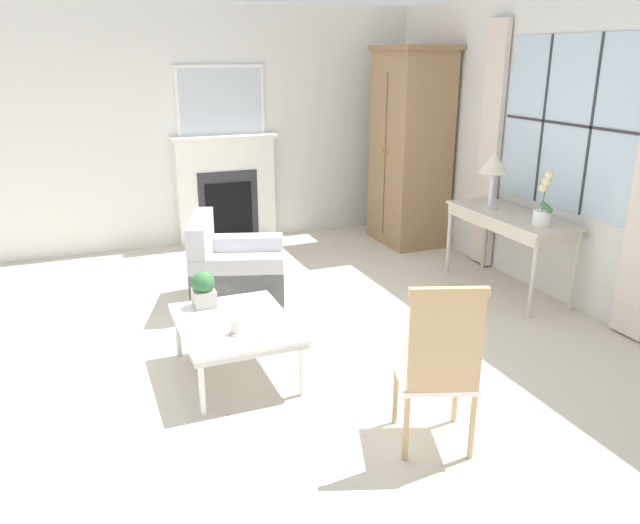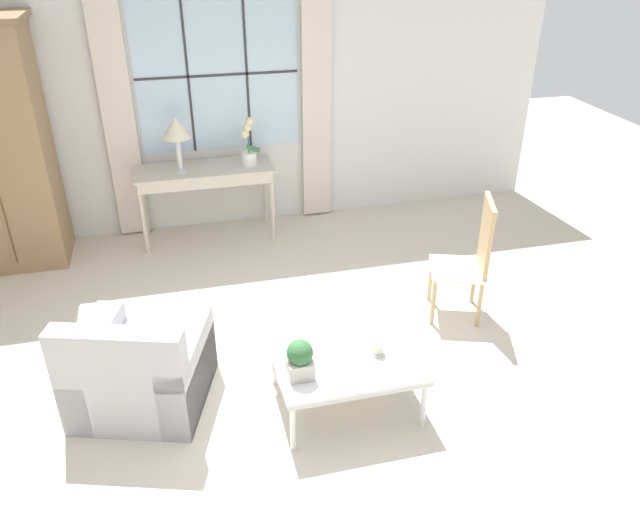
{
  "view_description": "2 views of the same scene",
  "coord_description": "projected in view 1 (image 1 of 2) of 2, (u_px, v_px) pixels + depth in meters",
  "views": [
    {
      "loc": [
        4.45,
        -1.17,
        2.23
      ],
      "look_at": [
        0.65,
        0.35,
        0.86
      ],
      "focal_mm": 35.0,
      "sensor_mm": 36.0,
      "label": 1
    },
    {
      "loc": [
        -0.55,
        -3.48,
        3.05
      ],
      "look_at": [
        0.38,
        0.26,
        0.9
      ],
      "focal_mm": 35.0,
      "sensor_mm": 36.0,
      "label": 2
    }
  ],
  "objects": [
    {
      "name": "console_table",
      "position": [
        510.0,
        222.0,
        5.97
      ],
      "size": [
        1.4,
        0.54,
        0.78
      ],
      "color": "beige",
      "rests_on": "ground_plane"
    },
    {
      "name": "armoire",
      "position": [
        410.0,
        147.0,
        7.44
      ],
      "size": [
        0.97,
        0.72,
        2.32
      ],
      "color": "#93704C",
      "rests_on": "ground_plane"
    },
    {
      "name": "ground_plane",
      "position": [
        250.0,
        344.0,
        5.04
      ],
      "size": [
        14.0,
        14.0,
        0.0
      ],
      "primitive_type": "plane",
      "color": "beige"
    },
    {
      "name": "side_chair_wooden",
      "position": [
        440.0,
        362.0,
        3.51
      ],
      "size": [
        0.56,
        0.56,
        1.06
      ],
      "color": "white",
      "rests_on": "ground_plane"
    },
    {
      "name": "coffee_table",
      "position": [
        235.0,
        326.0,
        4.44
      ],
      "size": [
        0.99,
        0.78,
        0.43
      ],
      "color": "silver",
      "rests_on": "ground_plane"
    },
    {
      "name": "potted_plant_small",
      "position": [
        204.0,
        289.0,
        4.64
      ],
      "size": [
        0.17,
        0.17,
        0.27
      ],
      "color": "#BCB7AD",
      "rests_on": "coffee_table"
    },
    {
      "name": "potted_orchid",
      "position": [
        543.0,
        205.0,
        5.46
      ],
      "size": [
        0.19,
        0.15,
        0.5
      ],
      "color": "white",
      "rests_on": "console_table"
    },
    {
      "name": "armchair_upholstered",
      "position": [
        235.0,
        274.0,
        5.82
      ],
      "size": [
        1.07,
        1.05,
        0.82
      ],
      "color": "#B2B2B7",
      "rests_on": "ground_plane"
    },
    {
      "name": "fireplace",
      "position": [
        226.0,
        183.0,
        7.56
      ],
      "size": [
        0.34,
        1.26,
        2.11
      ],
      "color": "#2D2D33",
      "rests_on": "ground_plane"
    },
    {
      "name": "pillar_candle",
      "position": [
        236.0,
        327.0,
        4.21
      ],
      "size": [
        0.1,
        0.1,
        0.11
      ],
      "color": "silver",
      "rests_on": "coffee_table"
    },
    {
      "name": "wall_back_windowed",
      "position": [
        566.0,
        150.0,
        5.66
      ],
      "size": [
        7.2,
        0.14,
        2.8
      ],
      "color": "silver",
      "rests_on": "ground_plane"
    },
    {
      "name": "wall_left",
      "position": [
        225.0,
        126.0,
        7.47
      ],
      "size": [
        0.06,
        7.2,
        2.8
      ],
      "primitive_type": "cube",
      "color": "silver",
      "rests_on": "ground_plane"
    },
    {
      "name": "table_lamp",
      "position": [
        494.0,
        165.0,
        5.99
      ],
      "size": [
        0.29,
        0.29,
        0.56
      ],
      "color": "silver",
      "rests_on": "console_table"
    }
  ]
}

